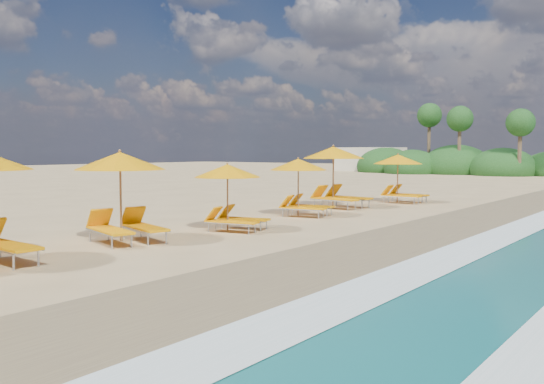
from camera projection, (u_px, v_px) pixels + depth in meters
ground at (272, 233)px, 16.59m from camera, size 160.00×160.00×0.00m
wet_sand at (400, 247)px, 14.16m from camera, size 4.00×160.00×0.01m
surf_foam at (514, 259)px, 12.52m from camera, size 4.00×160.00×0.01m
station_2 at (123, 190)px, 14.89m from camera, size 3.04×2.95×2.43m
station_3 at (232, 192)px, 17.05m from camera, size 2.51×2.42×2.05m
station_4 at (302, 183)px, 20.90m from camera, size 2.61×2.49×2.16m
station_5 at (337, 172)px, 23.96m from camera, size 3.01×2.83×2.65m
station_6 at (401, 175)px, 26.27m from camera, size 2.45×2.26×2.29m
treeline at (465, 164)px, 58.58m from camera, size 25.80×8.80×9.74m
beach_building at (371, 159)px, 67.84m from camera, size 7.00×5.00×2.80m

